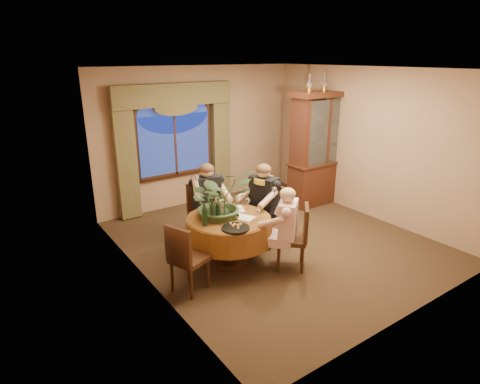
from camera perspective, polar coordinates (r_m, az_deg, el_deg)
floor at (r=6.87m, az=5.00°, el=-6.96°), size 5.00×5.00×0.00m
wall_back at (r=8.40m, az=-5.74°, el=7.92°), size 4.50×0.00×4.50m
wall_right at (r=7.99m, az=17.91°, el=6.53°), size 0.00×5.00×5.00m
ceiling at (r=6.19m, az=5.77°, el=17.06°), size 5.00×5.00×0.00m
window at (r=8.09m, az=-9.20°, el=6.63°), size 1.62×0.10×1.32m
arched_transom at (r=7.97m, az=-9.50°, el=12.11°), size 1.60×0.06×0.44m
drapery_left at (r=7.70m, az=-15.90°, el=4.59°), size 0.38×0.14×2.32m
drapery_right at (r=8.56m, az=-2.77°, el=6.70°), size 0.38×0.14×2.32m
swag_valance at (r=7.87m, az=-9.32°, el=13.51°), size 2.45×0.16×0.42m
dining_table at (r=6.01m, az=-1.58°, el=-6.91°), size 1.75×1.75×0.75m
china_cabinet at (r=8.47m, az=11.32°, el=6.06°), size 1.43×0.56×2.32m
oil_lamp_left at (r=7.99m, az=9.86°, el=15.04°), size 0.11×0.11×0.34m
oil_lamp_center at (r=8.28m, az=11.93°, el=15.04°), size 0.11×0.11×0.34m
oil_lamp_right at (r=8.58m, az=13.86°, el=15.03°), size 0.11×0.11×0.34m
chair_right at (r=5.91m, az=7.29°, el=-6.42°), size 0.59×0.59×0.96m
chair_back_right at (r=6.59m, az=4.13°, el=-3.55°), size 0.49×0.49×0.96m
chair_back at (r=6.74m, az=-5.22°, el=-3.03°), size 0.46×0.46×0.96m
chair_front_left at (r=5.36m, az=-7.19°, el=-9.18°), size 0.54×0.54×0.96m
person_pink at (r=5.74m, az=6.79°, el=-5.46°), size 0.62×0.61×1.27m
person_back at (r=6.60m, az=-4.67°, el=-1.62°), size 0.55×0.52×1.37m
person_scarf at (r=6.47m, az=3.39°, el=-1.88°), size 0.57×0.60×1.39m
stoneware_vase at (r=5.87m, az=-2.81°, el=-2.26°), size 0.13×0.13×0.25m
centerpiece_plant at (r=5.73m, az=-2.94°, el=2.30°), size 0.94×1.04×0.81m
olive_bowl at (r=5.80m, az=-0.94°, el=-3.54°), size 0.17×0.17×0.05m
cheese_platter at (r=5.47m, az=-0.61°, el=-5.15°), size 0.38×0.38×0.02m
wine_bottle_0 at (r=5.72m, az=-3.46°, el=-2.41°), size 0.07×0.07×0.33m
wine_bottle_1 at (r=5.63m, az=-3.95°, el=-2.78°), size 0.07×0.07×0.33m
wine_bottle_2 at (r=5.68m, az=-3.11°, el=-2.57°), size 0.07×0.07×0.33m
wine_bottle_3 at (r=5.54m, az=-5.07°, el=-3.19°), size 0.07×0.07×0.33m
tasting_paper_0 at (r=5.84m, az=0.53°, el=-3.62°), size 0.32×0.36×0.00m
tasting_paper_1 at (r=6.15m, az=-0.50°, el=-2.41°), size 0.30×0.35×0.00m
wine_glass_person_pink at (r=5.72m, az=2.58°, el=-3.19°), size 0.07×0.07×0.18m
wine_glass_person_back at (r=6.19m, az=-3.32°, el=-1.44°), size 0.07×0.07×0.18m
wine_glass_person_scarf at (r=6.13m, az=1.13°, el=-1.64°), size 0.07×0.07×0.18m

